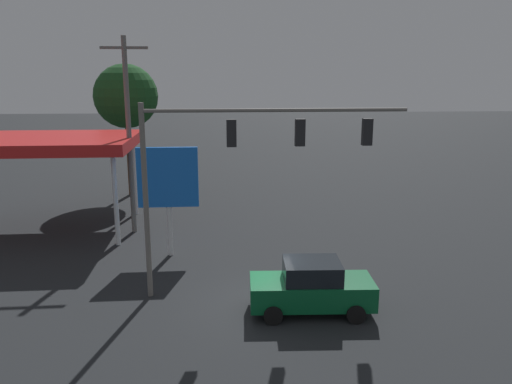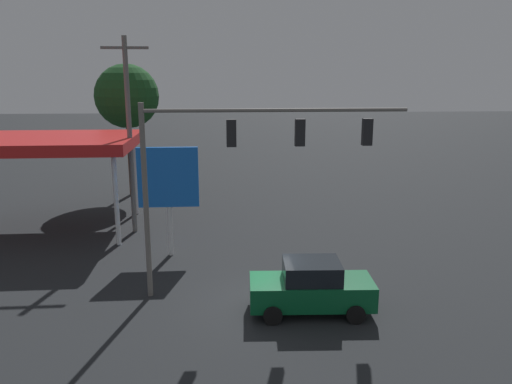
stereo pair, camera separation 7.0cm
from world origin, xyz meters
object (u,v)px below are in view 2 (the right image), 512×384
at_px(traffic_signal_assembly, 243,152).
at_px(price_sign, 168,181).
at_px(sedan_waiting, 311,287).
at_px(street_tree, 127,97).
at_px(utility_pole, 129,132).

height_order(traffic_signal_assembly, price_sign, traffic_signal_assembly).
distance_m(price_sign, sedan_waiting, 8.88).
bearing_deg(street_tree, sedan_waiting, 116.34).
relative_size(utility_pole, price_sign, 2.00).
distance_m(price_sign, street_tree, 13.79).
bearing_deg(traffic_signal_assembly, price_sign, -54.33).
height_order(traffic_signal_assembly, utility_pole, utility_pole).
height_order(utility_pole, sedan_waiting, utility_pole).
distance_m(traffic_signal_assembly, street_tree, 18.79).
distance_m(sedan_waiting, street_tree, 22.21).
xyz_separation_m(traffic_signal_assembly, price_sign, (3.25, -4.52, -1.99)).
distance_m(utility_pole, sedan_waiting, 13.66).
bearing_deg(sedan_waiting, utility_pole, -49.34).
bearing_deg(utility_pole, sedan_waiting, 127.71).
xyz_separation_m(traffic_signal_assembly, utility_pole, (5.55, -8.35, -0.15)).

